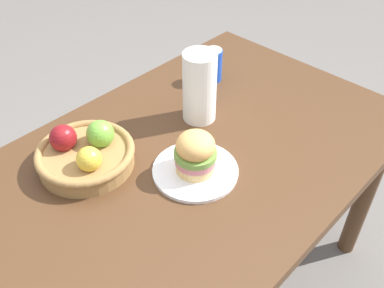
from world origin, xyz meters
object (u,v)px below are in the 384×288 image
paper_towel_roll (200,87)px  plate (195,171)px  soda_can (213,65)px  fruit_basket (86,153)px  sandwich (195,153)px

paper_towel_roll → plate: bearing=-139.7°
soda_can → fruit_basket: size_ratio=0.43×
soda_can → paper_towel_roll: paper_towel_roll is taller
sandwich → soda_can: sandwich is taller
paper_towel_roll → fruit_basket: bearing=167.9°
sandwich → paper_towel_roll: bearing=40.3°
fruit_basket → sandwich: bearing=-52.9°
plate → sandwich: sandwich is taller
soda_can → fruit_basket: (-0.61, -0.04, -0.02)m
soda_can → fruit_basket: 0.61m
paper_towel_roll → sandwich: bearing=-139.7°
soda_can → fruit_basket: soda_can is taller
plate → fruit_basket: size_ratio=0.87×
fruit_basket → paper_towel_roll: bearing=-12.1°
plate → soda_can: size_ratio=2.00×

